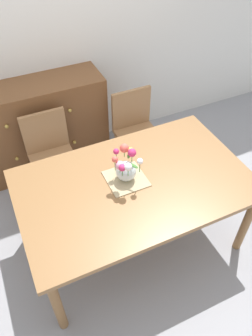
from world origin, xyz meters
name	(u,v)px	position (x,y,z in m)	size (l,w,h in m)	color
ground_plane	(133,238)	(0.00, 0.00, 0.00)	(12.00, 12.00, 0.00)	#939399
back_wall	(62,24)	(0.00, 1.60, 1.40)	(7.00, 0.10, 2.80)	silver
dining_table	(135,189)	(0.00, 0.00, 0.68)	(1.79, 1.10, 0.76)	olive
chair_left	(51,152)	(-0.45, 0.89, 0.52)	(0.42, 0.42, 0.90)	#9E7047
chair_right	(136,127)	(0.45, 0.89, 0.52)	(0.42, 0.42, 0.90)	#9E7047
dresser	(39,128)	(-0.46, 1.33, 0.50)	(1.40, 0.47, 1.00)	brown
placemat	(126,179)	(-0.05, 0.06, 0.76)	(0.30, 0.30, 0.01)	tan
flower_vase	(126,167)	(-0.05, 0.06, 0.89)	(0.21, 0.26, 0.27)	silver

